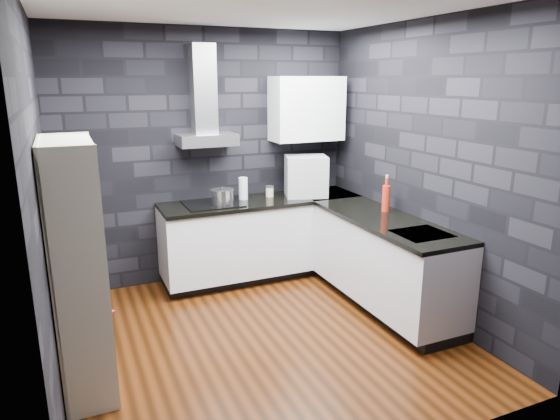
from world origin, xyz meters
TOP-DOWN VIEW (x-y plane):
  - ground at (0.00, 0.00)m, footprint 3.20×3.20m
  - ceiling at (0.00, 0.00)m, footprint 3.20×3.20m
  - wall_back at (0.00, 1.62)m, footprint 3.20×0.05m
  - wall_front at (0.00, -1.62)m, footprint 3.20×0.05m
  - wall_left at (-1.62, 0.00)m, footprint 0.05×3.20m
  - wall_right at (1.62, 0.00)m, footprint 0.05×3.20m
  - toekick_back at (0.50, 1.34)m, footprint 2.18×0.50m
  - toekick_right at (1.34, 0.10)m, footprint 0.50×1.78m
  - counter_back_cab at (0.50, 1.30)m, footprint 2.20×0.60m
  - counter_right_cab at (1.30, 0.10)m, footprint 0.60×1.80m
  - counter_back_top at (0.50, 1.29)m, footprint 2.20×0.62m
  - counter_right_top at (1.29, 0.10)m, footprint 0.62×1.80m
  - counter_corner_top at (1.30, 1.30)m, footprint 0.62×0.62m
  - hood_body at (-0.05, 1.43)m, footprint 0.60×0.34m
  - hood_chimney at (-0.05, 1.50)m, footprint 0.24×0.20m
  - upper_cabinet at (1.10, 1.43)m, footprint 0.80×0.35m
  - cooktop at (-0.05, 1.30)m, footprint 0.58×0.50m
  - sink_rim at (1.30, -0.40)m, footprint 0.44×0.40m
  - pot at (0.04, 1.26)m, footprint 0.23×0.23m
  - glass_vase at (0.32, 1.38)m, footprint 0.12×0.12m
  - storage_jar at (0.63, 1.38)m, footprint 0.10×0.10m
  - utensil_crock at (0.89, 1.30)m, footprint 0.10×0.10m
  - appliance_garage at (1.02, 1.26)m, footprint 0.53×0.47m
  - red_bottle at (1.44, 0.33)m, footprint 0.09×0.09m
  - bookshelf at (-1.42, -0.11)m, footprint 0.34×0.80m
  - fruit_bowl at (-1.42, -0.21)m, footprint 0.26×0.26m
  - book_red at (-1.40, 0.03)m, footprint 0.16×0.11m
  - book_second at (-1.43, 0.12)m, footprint 0.17×0.05m

SIDE VIEW (x-z plane):
  - ground at x=0.00m, z-range 0.00..0.00m
  - toekick_back at x=0.50m, z-range 0.00..0.10m
  - toekick_right at x=1.34m, z-range 0.00..0.10m
  - counter_back_cab at x=0.50m, z-range 0.10..0.86m
  - counter_right_cab at x=1.30m, z-range 0.10..0.86m
  - book_red at x=-1.40m, z-range 0.46..0.69m
  - book_second at x=-1.43m, z-range 0.47..0.71m
  - counter_back_top at x=0.50m, z-range 0.86..0.90m
  - counter_right_top at x=1.29m, z-range 0.86..0.90m
  - counter_corner_top at x=1.30m, z-range 0.86..0.90m
  - sink_rim at x=1.30m, z-range 0.89..0.90m
  - bookshelf at x=-1.42m, z-range 0.00..1.80m
  - cooktop at x=-0.05m, z-range 0.90..0.91m
  - fruit_bowl at x=-1.42m, z-range 0.91..0.96m
  - storage_jar at x=0.63m, z-range 0.90..1.00m
  - utensil_crock at x=0.89m, z-range 0.90..1.02m
  - pot at x=0.04m, z-range 0.91..1.05m
  - glass_vase at x=0.32m, z-range 0.90..1.14m
  - red_bottle at x=1.44m, z-range 0.90..1.16m
  - appliance_garage at x=1.02m, z-range 0.90..1.35m
  - wall_back at x=0.00m, z-range 0.00..2.70m
  - wall_front at x=0.00m, z-range 0.00..2.70m
  - wall_left at x=-1.62m, z-range 0.00..2.70m
  - wall_right at x=1.62m, z-range 0.00..2.70m
  - hood_body at x=-0.05m, z-range 1.50..1.62m
  - upper_cabinet at x=1.10m, z-range 1.50..2.20m
  - hood_chimney at x=-0.05m, z-range 1.62..2.52m
  - ceiling at x=0.00m, z-range 2.70..2.70m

